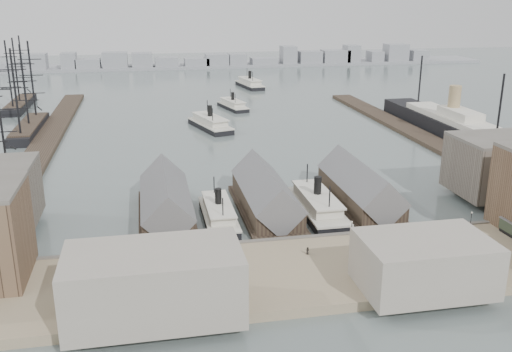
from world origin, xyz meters
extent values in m
plane|color=#53605F|center=(0.00, 0.00, 0.00)|extent=(900.00, 900.00, 0.00)
cube|color=#8A7A5D|center=(0.00, -20.00, 1.00)|extent=(180.00, 30.00, 2.00)
cube|color=#59544C|center=(0.00, -5.20, 1.15)|extent=(180.00, 1.20, 2.30)
cube|color=#2D231C|center=(-68.00, 100.00, 0.80)|extent=(10.00, 220.00, 1.60)
cube|color=#2D231C|center=(78.00, 90.00, 0.80)|extent=(10.00, 180.00, 1.60)
cube|color=#2D231C|center=(-26.00, 16.00, 0.60)|extent=(14.00, 42.00, 1.20)
cube|color=#2D231C|center=(-26.00, 17.00, 3.70)|extent=(12.00, 36.00, 5.00)
cube|color=#59595B|center=(-26.00, 17.00, 6.30)|extent=(12.60, 37.00, 12.60)
cube|color=#2D231C|center=(0.00, 16.00, 0.60)|extent=(14.00, 42.00, 1.20)
cube|color=#2D231C|center=(0.00, 17.00, 3.70)|extent=(12.00, 36.00, 5.00)
cube|color=#59595B|center=(0.00, 17.00, 6.30)|extent=(12.60, 37.00, 12.60)
cube|color=#2D231C|center=(26.00, 16.00, 0.60)|extent=(14.00, 42.00, 1.20)
cube|color=#2D231C|center=(26.00, 17.00, 3.70)|extent=(12.00, 36.00, 5.00)
cube|color=#59595B|center=(26.00, 17.00, 6.30)|extent=(12.60, 37.00, 12.60)
cube|color=#60564C|center=(68.00, 15.00, 9.50)|extent=(28.00, 20.00, 15.00)
cube|color=gray|center=(20.00, -32.00, 7.00)|extent=(24.00, 16.00, 10.00)
cube|color=gray|center=(-30.00, -32.00, 8.00)|extent=(30.00, 16.00, 12.00)
cylinder|color=black|center=(-45.00, -7.00, 3.80)|extent=(0.16, 0.16, 3.60)
sphere|color=silver|center=(-45.00, -7.00, 5.70)|extent=(0.44, 0.44, 0.44)
cylinder|color=black|center=(-15.00, -7.00, 3.80)|extent=(0.16, 0.16, 3.60)
sphere|color=silver|center=(-15.00, -7.00, 5.70)|extent=(0.44, 0.44, 0.44)
cylinder|color=black|center=(15.00, -7.00, 3.80)|extent=(0.16, 0.16, 3.60)
sphere|color=silver|center=(15.00, -7.00, 5.70)|extent=(0.44, 0.44, 0.44)
cylinder|color=black|center=(45.00, -7.00, 3.80)|extent=(0.16, 0.16, 3.60)
sphere|color=silver|center=(45.00, -7.00, 5.70)|extent=(0.44, 0.44, 0.44)
cube|color=gray|center=(0.00, 340.00, 1.00)|extent=(500.00, 40.00, 2.00)
cube|color=gray|center=(-123.57, 330.00, 3.62)|extent=(14.71, 14.00, 7.23)
cube|color=gray|center=(-107.98, 330.00, 6.62)|extent=(17.63, 14.00, 13.23)
cube|color=gray|center=(-83.49, 330.00, 6.79)|extent=(10.74, 14.00, 13.58)
cube|color=gray|center=(-69.86, 330.00, 4.32)|extent=(18.06, 14.00, 8.64)
cube|color=gray|center=(-49.92, 330.00, 6.64)|extent=(18.55, 14.00, 13.29)
cube|color=gray|center=(-29.70, 330.00, 6.24)|extent=(15.33, 14.00, 12.47)
cube|color=gray|center=(-11.29, 330.00, 4.36)|extent=(17.56, 14.00, 8.72)
cube|color=gray|center=(11.96, 330.00, 3.82)|extent=(18.76, 14.00, 7.63)
cube|color=gray|center=(27.85, 330.00, 5.17)|extent=(17.61, 14.00, 10.35)
cube|color=gray|center=(44.04, 330.00, 5.15)|extent=(13.38, 14.00, 10.30)
cube|color=gray|center=(65.61, 330.00, 3.38)|extent=(20.73, 14.00, 6.75)
cube|color=gray|center=(85.69, 330.00, 7.79)|extent=(11.51, 14.00, 15.57)
cube|color=gray|center=(103.47, 330.00, 5.63)|extent=(18.17, 14.00, 11.26)
cube|color=gray|center=(125.20, 330.00, 5.92)|extent=(21.81, 14.00, 11.83)
cube|color=gray|center=(139.05, 330.00, 7.75)|extent=(11.12, 14.00, 15.50)
cube|color=gray|center=(159.69, 330.00, 5.14)|extent=(10.90, 14.00, 10.29)
cube|color=gray|center=(177.90, 330.00, 7.86)|extent=(17.95, 14.00, 15.72)
cube|color=gray|center=(197.92, 330.00, 5.26)|extent=(14.21, 14.00, 10.51)
cube|color=black|center=(-13.00, 13.24, 0.83)|extent=(7.42, 25.96, 1.67)
cube|color=silver|center=(-13.00, 13.24, 2.04)|extent=(7.79, 25.96, 0.46)
cube|color=silver|center=(-13.00, 13.24, 3.34)|extent=(6.03, 18.54, 2.04)
cube|color=silver|center=(-13.00, 13.24, 4.64)|extent=(6.49, 20.40, 0.37)
cylinder|color=black|center=(-13.00, 13.24, 6.67)|extent=(1.67, 1.67, 4.17)
cylinder|color=black|center=(-13.00, 21.58, 6.49)|extent=(0.28, 0.28, 5.56)
cylinder|color=black|center=(-13.00, 4.90, 6.49)|extent=(0.28, 0.28, 5.56)
cube|color=black|center=(13.00, 13.25, 0.98)|extent=(8.69, 30.42, 1.96)
cube|color=silver|center=(13.00, 13.25, 2.39)|extent=(9.12, 30.42, 0.54)
cube|color=silver|center=(13.00, 13.25, 3.91)|extent=(7.06, 21.73, 2.39)
cube|color=silver|center=(13.00, 13.25, 5.43)|extent=(7.60, 23.90, 0.43)
cylinder|color=black|center=(13.00, 13.25, 7.82)|extent=(1.96, 1.96, 4.89)
cylinder|color=black|center=(13.00, 23.03, 7.60)|extent=(0.33, 0.33, 6.52)
cylinder|color=black|center=(13.00, 3.47, 7.60)|extent=(0.33, 0.33, 6.52)
cube|color=black|center=(-2.76, 117.34, 0.97)|extent=(16.87, 31.45, 1.94)
cube|color=silver|center=(-2.76, 117.34, 2.38)|extent=(17.28, 31.57, 0.54)
cube|color=silver|center=(-2.76, 117.34, 3.89)|extent=(12.86, 22.71, 2.38)
cube|color=silver|center=(-2.76, 117.34, 5.40)|extent=(13.99, 24.93, 0.43)
cylinder|color=black|center=(-2.76, 117.34, 7.78)|extent=(1.94, 1.94, 4.86)
cylinder|color=black|center=(-2.76, 127.06, 7.56)|extent=(0.32, 0.32, 6.48)
cylinder|color=black|center=(-2.76, 107.62, 7.56)|extent=(0.32, 0.32, 6.48)
cube|color=black|center=(13.66, 159.46, 0.80)|extent=(13.02, 25.94, 1.60)
cube|color=silver|center=(13.66, 159.46, 1.96)|extent=(13.36, 26.03, 0.45)
cube|color=silver|center=(13.66, 159.46, 3.21)|extent=(9.98, 18.70, 1.96)
cube|color=silver|center=(13.66, 159.46, 4.46)|extent=(10.85, 20.54, 0.36)
cylinder|color=black|center=(13.66, 159.46, 6.42)|extent=(1.60, 1.60, 4.01)
cylinder|color=black|center=(13.66, 167.48, 6.24)|extent=(0.27, 0.27, 5.35)
cylinder|color=black|center=(13.66, 151.44, 6.24)|extent=(0.27, 0.27, 5.35)
cube|color=black|center=(34.73, 225.67, 0.96)|extent=(13.59, 31.04, 1.93)
cube|color=silver|center=(34.73, 225.67, 2.36)|extent=(14.01, 31.12, 0.54)
cube|color=silver|center=(34.73, 225.67, 3.86)|extent=(10.54, 22.32, 2.36)
cube|color=silver|center=(34.73, 225.67, 5.36)|extent=(11.43, 24.52, 0.43)
cylinder|color=black|center=(34.73, 225.67, 7.72)|extent=(1.93, 1.93, 4.82)
cylinder|color=black|center=(34.73, 235.32, 7.50)|extent=(0.32, 0.32, 6.43)
cylinder|color=black|center=(34.73, 216.03, 7.50)|extent=(0.32, 0.32, 6.43)
cylinder|color=black|center=(-75.46, 71.01, 18.22)|extent=(0.73, 0.73, 30.98)
cube|color=black|center=(-77.40, 124.52, 1.76)|extent=(8.80, 50.84, 3.52)
cube|color=#2D231C|center=(-77.40, 124.52, 3.81)|extent=(8.31, 45.76, 0.59)
cylinder|color=black|center=(-77.40, 106.73, 19.55)|extent=(0.78, 0.78, 33.24)
cylinder|color=black|center=(-77.40, 124.52, 19.55)|extent=(0.78, 0.78, 33.24)
cylinder|color=black|center=(-77.40, 142.32, 19.55)|extent=(0.78, 0.78, 33.24)
cube|color=black|center=(-91.66, 182.48, 1.69)|extent=(8.47, 47.07, 3.39)
cube|color=#2D231C|center=(-91.66, 182.48, 3.67)|extent=(8.00, 42.37, 0.56)
cylinder|color=black|center=(-91.66, 166.00, 18.83)|extent=(0.75, 0.75, 32.01)
cylinder|color=black|center=(-91.66, 182.48, 18.83)|extent=(0.75, 0.75, 32.01)
cylinder|color=black|center=(-91.66, 198.95, 18.83)|extent=(0.75, 0.75, 32.01)
cube|color=black|center=(92.00, 85.86, 3.24)|extent=(14.05, 102.64, 6.48)
cube|color=silver|center=(92.00, 85.86, 7.56)|extent=(11.89, 59.43, 2.16)
cube|color=silver|center=(92.00, 80.46, 10.26)|extent=(8.64, 21.61, 3.24)
cylinder|color=tan|center=(92.00, 85.86, 15.13)|extent=(4.75, 4.75, 10.80)
imported|color=black|center=(-35.58, -18.52, 2.82)|extent=(1.98, 1.95, 1.64)
cube|color=#3F2D21|center=(-37.66, -20.08, 2.90)|extent=(2.98, 2.76, 0.25)
cylinder|color=black|center=(-37.24, -20.64, 2.55)|extent=(0.93, 0.72, 1.10)
cylinder|color=black|center=(-38.08, -19.52, 2.55)|extent=(0.93, 0.72, 1.10)
imported|color=black|center=(-16.19, -18.69, 2.73)|extent=(1.87, 1.17, 1.46)
cube|color=#3F2D21|center=(-18.72, -19.31, 2.90)|extent=(2.88, 2.07, 0.25)
cylinder|color=black|center=(-18.56, -19.99, 2.55)|extent=(1.09, 0.34, 1.10)
cylinder|color=black|center=(-18.89, -18.63, 2.55)|extent=(1.09, 0.34, 1.10)
imported|color=black|center=(14.40, -24.60, 2.80)|extent=(1.93, 2.03, 1.60)
cube|color=#3F2D21|center=(12.06, -23.45, 2.90)|extent=(3.00, 2.50, 0.25)
cylinder|color=black|center=(11.76, -24.08, 2.55)|extent=(1.02, 0.56, 1.10)
cylinder|color=black|center=(12.37, -22.82, 2.55)|extent=(1.02, 0.56, 1.10)
imported|color=black|center=(-54.86, -8.11, 2.83)|extent=(0.70, 0.59, 1.67)
imported|color=black|center=(-36.40, -23.87, 2.82)|extent=(0.79, 0.92, 1.63)
imported|color=black|center=(-25.90, -8.00, 2.80)|extent=(1.10, 0.73, 1.59)
imported|color=black|center=(-21.38, -24.41, 2.87)|extent=(0.88, 1.10, 1.75)
imported|color=black|center=(2.59, -13.93, 2.83)|extent=(0.96, 0.84, 1.66)
imported|color=black|center=(13.63, -20.61, 2.86)|extent=(0.72, 0.78, 1.73)
imported|color=black|center=(27.77, -8.43, 2.81)|extent=(0.64, 0.81, 1.62)
imported|color=black|center=(30.39, -23.27, 2.86)|extent=(0.90, 1.24, 1.73)
imported|color=black|center=(37.91, -10.36, 2.91)|extent=(1.15, 0.76, 1.81)
camera|label=1|loc=(-29.78, -120.84, 55.22)|focal=40.00mm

